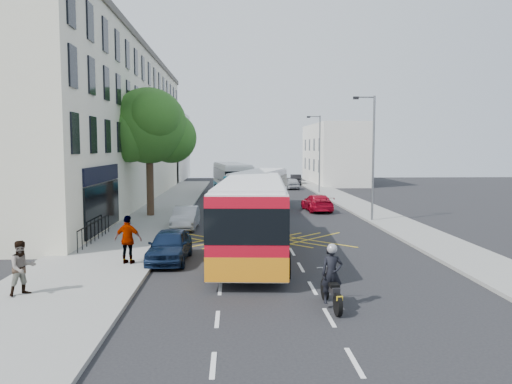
{
  "coord_description": "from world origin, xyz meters",
  "views": [
    {
      "loc": [
        -2.74,
        -19.79,
        4.86
      ],
      "look_at": [
        -1.37,
        9.88,
        2.2
      ],
      "focal_mm": 35.0,
      "sensor_mm": 36.0,
      "label": 1
    }
  ],
  "objects": [
    {
      "name": "motorbike",
      "position": [
        0.23,
        -5.13,
        0.93
      ],
      "size": [
        0.69,
        2.23,
        1.98
      ],
      "rotation": [
        0.0,
        0.0,
        0.06
      ],
      "color": "black",
      "rests_on": "ground"
    },
    {
      "name": "pavement_right",
      "position": [
        7.5,
        15.0,
        0.07
      ],
      "size": [
        3.0,
        70.0,
        0.15
      ],
      "primitive_type": "cube",
      "color": "gray",
      "rests_on": "ground"
    },
    {
      "name": "lamp_near",
      "position": [
        6.2,
        12.0,
        4.62
      ],
      "size": [
        1.45,
        0.15,
        8.0
      ],
      "color": "slate",
      "rests_on": "pavement_right"
    },
    {
      "name": "bus_far",
      "position": [
        -2.88,
        30.55,
        1.72
      ],
      "size": [
        4.15,
        11.84,
        3.26
      ],
      "rotation": [
        0.0,
        0.0,
        0.13
      ],
      "color": "silver",
      "rests_on": "ground"
    },
    {
      "name": "distant_car_grey",
      "position": [
        -0.47,
        40.12,
        0.63
      ],
      "size": [
        2.63,
        4.74,
        1.26
      ],
      "primitive_type": "imported",
      "rotation": [
        0.0,
        0.0,
        -0.12
      ],
      "color": "#3B3D42",
      "rests_on": "ground"
    },
    {
      "name": "bus_mid",
      "position": [
        -0.71,
        18.87,
        1.61
      ],
      "size": [
        5.39,
        11.16,
        3.06
      ],
      "rotation": [
        0.0,
        0.0,
        -0.28
      ],
      "color": "silver",
      "rests_on": "ground"
    },
    {
      "name": "terrace_far",
      "position": [
        -14.0,
        55.0,
        5.0
      ],
      "size": [
        8.0,
        20.0,
        10.0
      ],
      "primitive_type": "cube",
      "color": "silver",
      "rests_on": "ground"
    },
    {
      "name": "parked_car_blue",
      "position": [
        -5.45,
        1.3,
        0.69
      ],
      "size": [
        1.77,
        4.1,
        1.38
      ],
      "primitive_type": "imported",
      "rotation": [
        0.0,
        0.0,
        -0.04
      ],
      "color": "#0D1B36",
      "rests_on": "ground"
    },
    {
      "name": "street_tree",
      "position": [
        -8.51,
        14.97,
        6.29
      ],
      "size": [
        6.3,
        5.7,
        8.8
      ],
      "color": "#382619",
      "rests_on": "pavement_left"
    },
    {
      "name": "distant_car_silver",
      "position": [
        4.08,
        38.15,
        0.66
      ],
      "size": [
        1.83,
        3.97,
        1.32
      ],
      "primitive_type": "imported",
      "rotation": [
        0.0,
        0.0,
        3.21
      ],
      "color": "#A0A2A7",
      "rests_on": "ground"
    },
    {
      "name": "red_hatchback",
      "position": [
        3.67,
        17.82,
        0.65
      ],
      "size": [
        2.09,
        4.56,
        1.29
      ],
      "primitive_type": "imported",
      "rotation": [
        0.0,
        0.0,
        3.21
      ],
      "color": "#A9071D",
      "rests_on": "ground"
    },
    {
      "name": "railings",
      "position": [
        -9.7,
        5.3,
        0.72
      ],
      "size": [
        0.08,
        5.6,
        1.14
      ],
      "primitive_type": null,
      "color": "black",
      "rests_on": "pavement_left"
    },
    {
      "name": "building_right",
      "position": [
        11.0,
        48.0,
        4.0
      ],
      "size": [
        6.0,
        18.0,
        8.0
      ],
      "primitive_type": "cube",
      "color": "silver",
      "rests_on": "ground"
    },
    {
      "name": "ground",
      "position": [
        0.0,
        0.0,
        0.0
      ],
      "size": [
        120.0,
        120.0,
        0.0
      ],
      "primitive_type": "plane",
      "color": "black",
      "rests_on": "ground"
    },
    {
      "name": "pedestrian_far",
      "position": [
        -7.0,
        0.37,
        1.14
      ],
      "size": [
        1.23,
        0.73,
        1.97
      ],
      "primitive_type": "imported",
      "rotation": [
        0.0,
        0.0,
        2.92
      ],
      "color": "gray",
      "rests_on": "pavement_left"
    },
    {
      "name": "distant_car_dark",
      "position": [
        5.5,
        45.36,
        0.67
      ],
      "size": [
        1.86,
        4.19,
        1.34
      ],
      "primitive_type": "imported",
      "rotation": [
        0.0,
        0.0,
        3.03
      ],
      "color": "black",
      "rests_on": "ground"
    },
    {
      "name": "terrace_main",
      "position": [
        -14.0,
        24.49,
        6.76
      ],
      "size": [
        8.3,
        45.0,
        13.5
      ],
      "color": "beige",
      "rests_on": "ground"
    },
    {
      "name": "parked_car_silver",
      "position": [
        -5.6,
        10.0,
        0.66
      ],
      "size": [
        1.49,
        4.03,
        1.32
      ],
      "primitive_type": "imported",
      "rotation": [
        0.0,
        0.0,
        -0.02
      ],
      "color": "#B1B5B9",
      "rests_on": "ground"
    },
    {
      "name": "pavement_left",
      "position": [
        -8.5,
        15.0,
        0.07
      ],
      "size": [
        5.0,
        70.0,
        0.15
      ],
      "primitive_type": "cube",
      "color": "gray",
      "rests_on": "ground"
    },
    {
      "name": "pedestrian_near",
      "position": [
        -9.48,
        -3.84,
        1.03
      ],
      "size": [
        1.08,
        1.07,
        1.76
      ],
      "primitive_type": "imported",
      "rotation": [
        0.0,
        0.0,
        0.75
      ],
      "color": "gray",
      "rests_on": "pavement_left"
    },
    {
      "name": "bus_near",
      "position": [
        -1.89,
        2.39,
        1.81
      ],
      "size": [
        3.67,
        12.37,
        3.44
      ],
      "rotation": [
        0.0,
        0.0,
        -0.07
      ],
      "color": "silver",
      "rests_on": "ground"
    },
    {
      "name": "lamp_far",
      "position": [
        6.2,
        32.0,
        4.62
      ],
      "size": [
        1.45,
        0.15,
        8.0
      ],
      "color": "slate",
      "rests_on": "pavement_right"
    }
  ]
}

